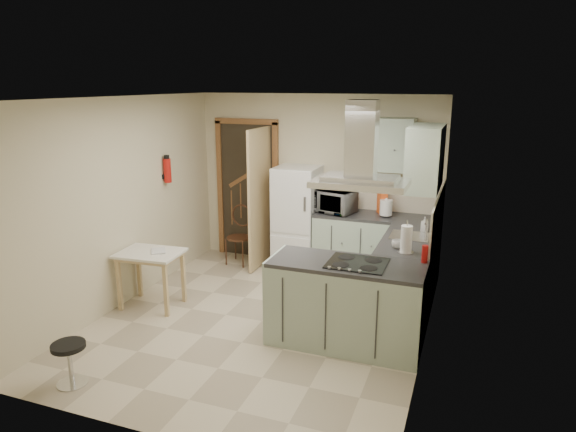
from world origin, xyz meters
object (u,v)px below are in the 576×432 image
at_px(drop_leaf_table, 152,279).
at_px(stool, 70,364).
at_px(fridge, 297,218).
at_px(extractor_hood, 360,183).
at_px(microwave, 334,201).
at_px(peninsula, 346,304).
at_px(bentwood_chair, 239,238).

relative_size(drop_leaf_table, stool, 1.83).
xyz_separation_m(drop_leaf_table, stool, (0.29, -1.69, -0.14)).
relative_size(fridge, extractor_hood, 1.67).
height_order(fridge, microwave, fridge).
xyz_separation_m(drop_leaf_table, microwave, (1.76, 1.83, 0.71)).
bearing_deg(extractor_hood, peninsula, 180.00).
xyz_separation_m(peninsula, microwave, (-0.68, 1.94, 0.61)).
height_order(fridge, peninsula, fridge).
xyz_separation_m(stool, microwave, (1.47, 3.52, 0.86)).
height_order(peninsula, drop_leaf_table, peninsula).
height_order(bentwood_chair, stool, bentwood_chair).
bearing_deg(bentwood_chair, drop_leaf_table, -97.31).
bearing_deg(fridge, extractor_hood, -56.21).
height_order(drop_leaf_table, microwave, microwave).
height_order(fridge, stool, fridge).
height_order(fridge, drop_leaf_table, fridge).
height_order(peninsula, microwave, microwave).
distance_m(fridge, stool, 3.71).
relative_size(peninsula, extractor_hood, 1.72).
distance_m(drop_leaf_table, bentwood_chair, 1.77).
xyz_separation_m(fridge, bentwood_chair, (-0.88, -0.13, -0.35)).
bearing_deg(bentwood_chair, stool, -87.25).
relative_size(extractor_hood, drop_leaf_table, 1.22).
height_order(peninsula, extractor_hood, extractor_hood).
distance_m(peninsula, microwave, 2.15).
relative_size(fridge, peninsula, 0.97).
height_order(extractor_hood, bentwood_chair, extractor_hood).
bearing_deg(drop_leaf_table, bentwood_chair, 75.13).
xyz_separation_m(fridge, extractor_hood, (1.32, -1.98, 0.97)).
relative_size(fridge, stool, 3.72).
xyz_separation_m(extractor_hood, microwave, (-0.78, 1.94, -0.66)).
height_order(fridge, bentwood_chair, fridge).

